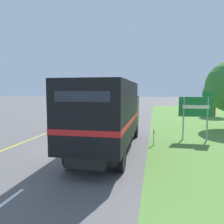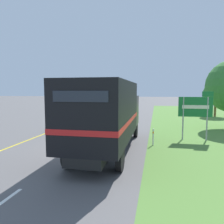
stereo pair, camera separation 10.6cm
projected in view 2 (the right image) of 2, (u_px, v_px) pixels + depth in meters
name	position (u px, v px, depth m)	size (l,w,h in m)	color
ground_plane	(77.00, 148.00, 11.71)	(200.00, 200.00, 0.00)	#5B5959
edge_line_yellow	(75.00, 122.00, 21.53)	(0.12, 50.35, 0.01)	yellow
centre_dash_near	(79.00, 147.00, 12.06)	(0.12, 2.60, 0.01)	white
centre_dash_mid_a	(106.00, 127.00, 18.49)	(0.12, 2.60, 0.01)	white
centre_dash_mid_b	(119.00, 118.00, 24.93)	(0.12, 2.60, 0.01)	white
centre_dash_far	(127.00, 112.00, 31.37)	(0.12, 2.60, 0.01)	white
centre_dash_farthest	(132.00, 108.00, 37.80)	(0.12, 2.60, 0.01)	white
horse_trailer_truck	(107.00, 113.00, 10.90)	(2.50, 8.54, 3.51)	black
lead_car_white	(107.00, 107.00, 27.66)	(1.80, 4.51, 1.98)	black
highway_sign	(196.00, 109.00, 13.54)	(2.04, 0.09, 3.05)	#9E9EA3
roadside_tree_mid	(216.00, 93.00, 25.98)	(2.89, 2.89, 4.21)	brown
delineator_post	(153.00, 137.00, 12.34)	(0.08, 0.08, 0.95)	white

